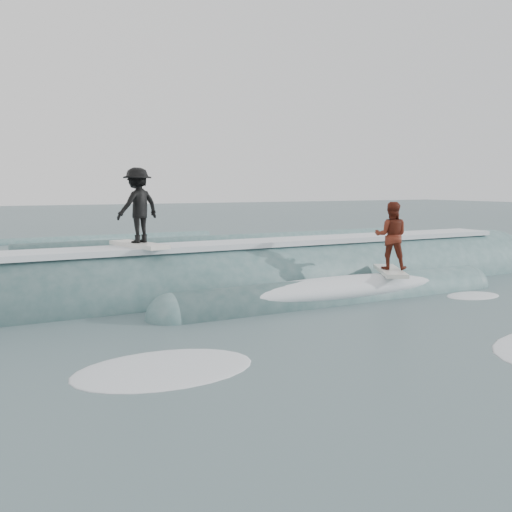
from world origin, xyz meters
name	(u,v)px	position (x,y,z in m)	size (l,w,h in m)	color
ground	(364,338)	(0.00, 0.00, 0.00)	(160.00, 160.00, 0.00)	#415A5E
breaking_wave	(250,292)	(0.22, 5.12, 0.03)	(22.34, 4.09, 2.63)	#3B6163
surfer_black	(138,208)	(-2.76, 5.39, 2.34)	(1.36, 2.07, 1.94)	silver
surfer_red	(391,239)	(3.40, 3.19, 1.49)	(1.47, 2.01, 1.88)	silver
far_swells	(72,251)	(-2.23, 17.65, 0.00)	(39.50, 8.65, 0.80)	#3B6163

